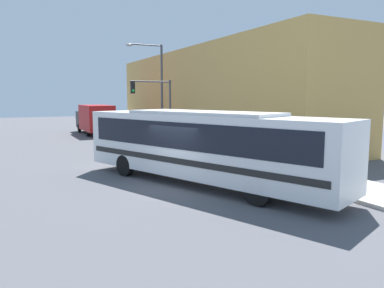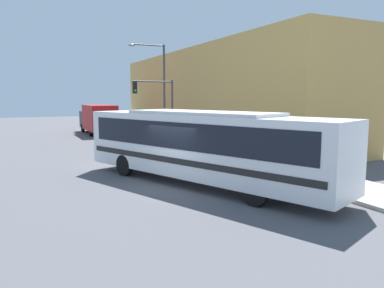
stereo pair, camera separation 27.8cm
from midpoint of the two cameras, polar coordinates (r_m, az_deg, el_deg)
The scene contains 10 objects.
ground_plane at distance 15.38m, azimuth -2.32°, elevation -6.58°, with size 120.00×120.00×0.00m, color #515156.
sidewalk at distance 35.93m, azimuth -6.52°, elevation 1.42°, with size 2.96×70.00×0.14m.
building_facade at distance 34.65m, azimuth 2.24°, elevation 7.55°, with size 6.00×31.62×7.76m.
city_bus at distance 15.48m, azimuth 1.06°, elevation 0.22°, with size 6.78×12.36×3.07m.
delivery_truck at distance 38.17m, azimuth -14.84°, elevation 3.82°, with size 2.39×7.82×2.87m.
fire_hydrant at distance 20.60m, azimuth 6.88°, elevation -1.66°, with size 0.24×0.33×0.73m.
traffic_light_pole at distance 28.94m, azimuth -5.80°, elevation 6.80°, with size 3.28×0.35×4.81m.
parking_meter at distance 25.04m, azimuth 0.37°, elevation 1.03°, with size 0.14×0.14×1.22m.
street_lamp at distance 31.11m, azimuth -5.59°, elevation 9.18°, with size 3.08×0.28×7.73m.
pedestrian_near_corner at distance 26.46m, azimuth 2.09°, elevation 1.46°, with size 0.34×0.34×1.72m.
Camera 1 is at (-6.16, -13.61, 3.66)m, focal length 35.00 mm.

